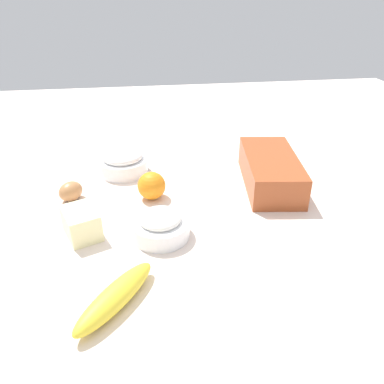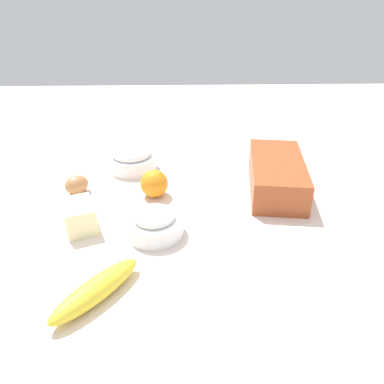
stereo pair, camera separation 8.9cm
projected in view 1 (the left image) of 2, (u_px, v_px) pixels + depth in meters
ground_plane at (192, 210)px, 0.91m from camera, size 2.40×2.40×0.02m
loaf_pan at (270, 170)px, 0.99m from camera, size 0.29×0.17×0.08m
flour_bowl at (161, 225)px, 0.79m from camera, size 0.12×0.12×0.06m
sugar_bowl at (123, 162)px, 1.06m from camera, size 0.14×0.14×0.07m
banana at (115, 297)px, 0.62m from camera, size 0.18×0.15×0.04m
orange_fruit at (152, 186)px, 0.93m from camera, size 0.07×0.07×0.07m
butter_block at (81, 223)px, 0.79m from camera, size 0.11×0.09×0.06m
egg_near_butter at (71, 191)px, 0.93m from camera, size 0.08×0.08×0.05m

